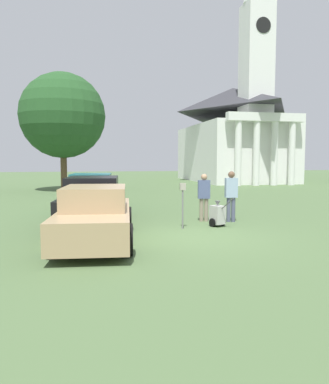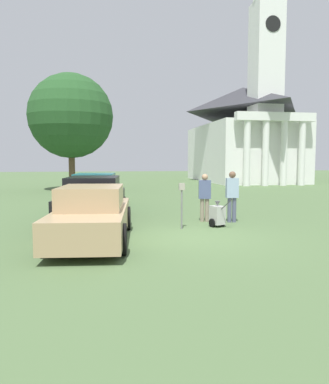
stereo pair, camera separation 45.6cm
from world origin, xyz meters
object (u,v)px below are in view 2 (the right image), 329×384
person_worker (205,195)px  equipment_cart (217,215)px  parked_car_tan (93,216)px  parking_meter (182,197)px  parked_car_teal (96,193)px  parked_car_white (96,189)px  person_supervisor (232,193)px  parked_car_black (94,202)px  church (245,125)px

person_worker → equipment_cart: size_ratio=1.69×
parked_car_tan → equipment_cart: (3.97, 1.56, -0.31)m
parking_meter → person_worker: person_worker is taller
equipment_cart → parked_car_teal: bearing=109.3°
parked_car_tan → person_worker: bearing=40.5°
parked_car_white → person_supervisor: 8.40m
parked_car_teal → person_supervisor: bearing=-35.4°
parked_car_black → equipment_cart: bearing=-12.5°
parked_car_white → parked_car_tan: bearing=-83.9°
equipment_cart → church: size_ratio=0.04×
parking_meter → equipment_cart: (1.23, 0.19, -0.62)m
parked_car_tan → parked_car_black: 2.90m
parked_car_tan → parked_car_white: 9.24m
equipment_cart → parked_car_white: bearing=97.9°
parked_car_tan → parked_car_teal: parked_car_teal is taller
parked_car_white → parking_meter: parked_car_white is taller
parking_meter → parked_car_teal: bearing=118.0°
parking_meter → person_supervisor: (2.00, 0.94, 0.01)m
parked_car_white → equipment_cart: bearing=-56.5°
person_worker → parked_car_black: bearing=7.6°
parked_car_black → church: church is taller
parked_car_teal → person_supervisor: 6.33m
parking_meter → equipment_cart: size_ratio=1.46×
parked_car_black → parked_car_teal: parked_car_black is taller
parked_car_black → church: 27.84m
parked_car_black → parked_car_teal: 3.60m
parked_car_teal → equipment_cart: (3.96, -4.94, -0.35)m
parked_car_white → parked_car_teal: bearing=-83.8°
parked_car_teal → equipment_cart: bearing=-45.1°
parked_car_black → church: bearing=63.9°
parked_car_black → church: (14.60, 23.19, 4.93)m
parked_car_white → church: church is taller
person_worker → church: bearing=-102.8°
parked_car_white → person_supervisor: bearing=-49.5°
parked_car_black → parked_car_white: bearing=96.1°
parked_car_black → equipment_cart: parked_car_black is taller
parked_car_teal → person_supervisor: size_ratio=2.82×
parked_car_black → person_supervisor: bearing=-0.9°
church → equipment_cart: bearing=-113.4°
person_supervisor → church: 26.16m
parked_car_black → parked_car_teal: size_ratio=1.05×
parked_car_white → church: (14.60, 16.85, 4.98)m
parked_car_tan → person_worker: 4.65m
parking_meter → person_supervisor: size_ratio=0.82×
equipment_cart → church: church is taller
parked_car_teal → parking_meter: size_ratio=3.46×
parking_meter → person_worker: (1.10, 1.24, -0.05)m
parked_car_teal → person_worker: person_worker is taller
parked_car_tan → equipment_cart: parked_car_tan is taller
parked_car_teal → church: bearing=59.4°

